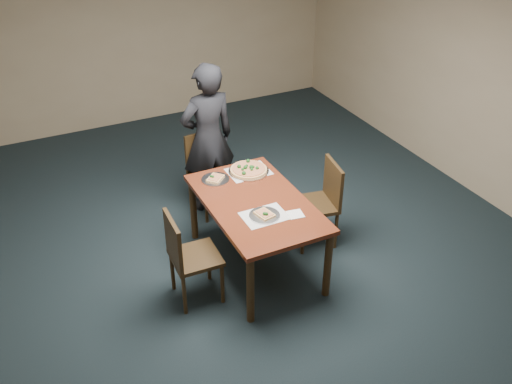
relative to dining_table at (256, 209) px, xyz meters
name	(u,v)px	position (x,y,z in m)	size (l,w,h in m)	color
ground	(258,272)	(-0.04, -0.13, -0.66)	(8.00, 8.00, 0.00)	black
room_shell	(259,109)	(-0.04, -0.13, 1.08)	(8.00, 8.00, 8.00)	tan
dining_table	(256,209)	(0.00, 0.00, 0.00)	(0.90, 1.50, 0.75)	#501D10
chair_far	(208,168)	(-0.02, 1.18, -0.14)	(0.47, 0.47, 0.91)	black
chair_left	(187,254)	(-0.77, -0.18, -0.14)	(0.43, 0.43, 0.91)	black
chair_right	(322,198)	(0.79, 0.07, -0.14)	(0.49, 0.49, 0.91)	black
diner	(208,139)	(0.01, 1.21, 0.20)	(0.62, 0.41, 1.71)	black
placemat_main	(249,172)	(0.18, 0.53, 0.09)	(0.42, 0.32, 0.00)	white
placemat_near	(264,216)	(-0.04, -0.26, 0.09)	(0.40, 0.30, 0.00)	white
pizza_pan	(249,170)	(0.17, 0.53, 0.12)	(0.42, 0.42, 0.07)	silver
slice_plate_near	(265,215)	(-0.04, -0.26, 0.11)	(0.28, 0.28, 0.06)	silver
slice_plate_far	(215,179)	(-0.19, 0.53, 0.10)	(0.28, 0.28, 0.05)	silver
napkin	(295,214)	(0.22, -0.36, 0.09)	(0.14, 0.14, 0.01)	white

